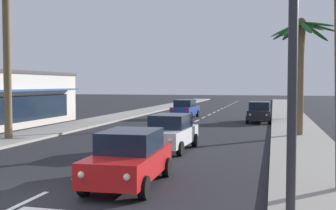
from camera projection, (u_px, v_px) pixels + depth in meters
name	position (u px, v px, depth m)	size (l,w,h in m)	color
ground_plane	(26.00, 202.00, 10.97)	(220.00, 220.00, 0.00)	#232328
sidewalk_right	(295.00, 129.00, 28.42)	(3.20, 110.00, 0.14)	#9E998E
sidewalk_left	(85.00, 123.00, 32.25)	(3.20, 110.00, 0.14)	#9E998E
lane_markings	(191.00, 126.00, 30.89)	(4.28, 88.71, 0.01)	silver
sedan_lead_at_stop_bar	(130.00, 157.00, 12.80)	(2.07, 4.50, 1.68)	red
sedan_third_in_queue	(170.00, 132.00, 19.64)	(2.08, 4.50, 1.68)	silver
sedan_oncoming_far	(185.00, 109.00, 38.64)	(2.11, 4.51, 1.68)	navy
sedan_parked_nearest_kerb	(259.00, 112.00, 33.98)	(1.95, 4.45, 1.68)	black
palm_left_second	(7.00, 28.00, 22.64)	(3.29, 3.06, 9.67)	brown
palm_right_second	(301.00, 52.00, 24.23)	(3.83, 3.76, 6.96)	brown
palm_right_third	(303.00, 48.00, 36.52)	(3.30, 3.40, 8.61)	brown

